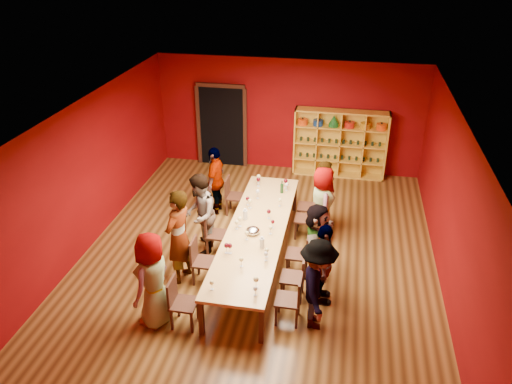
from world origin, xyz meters
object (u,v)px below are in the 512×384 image
(chair_person_right_2, at_px, (302,252))
(person_right_2, at_px, (316,241))
(person_left_1, at_px, (179,237))
(chair_person_left_2, at_px, (213,231))
(person_left_0, at_px, (153,280))
(chair_person_left_4, at_px, (232,194))
(person_right_3, at_px, (322,204))
(wine_bottle, at_px, (282,188))
(chair_person_right_0, at_px, (293,297))
(person_right_0, at_px, (317,285))
(person_right_1, at_px, (323,265))
(person_left_4, at_px, (216,180))
(person_right_4, at_px, (326,194))
(chair_person_left_1, at_px, (200,258))
(shelving_unit, at_px, (340,140))
(chair_person_right_4, at_px, (311,204))
(tasting_table, at_px, (257,231))
(chair_person_right_3, at_px, (309,216))
(chair_person_left_0, at_px, (179,300))
(chair_person_right_1, at_px, (297,275))
(person_left_2, at_px, (200,215))
(spittoon_bowl, at_px, (253,231))

(chair_person_right_2, height_order, person_right_2, person_right_2)
(person_left_1, relative_size, chair_person_left_2, 2.08)
(person_left_0, relative_size, chair_person_left_4, 1.90)
(person_right_3, relative_size, wine_bottle, 5.64)
(person_left_1, height_order, chair_person_right_0, person_left_1)
(person_right_0, distance_m, person_right_1, 0.61)
(person_left_4, bearing_deg, person_right_4, 88.81)
(chair_person_left_1, relative_size, person_right_3, 0.54)
(shelving_unit, bearing_deg, person_left_4, -136.59)
(chair_person_left_1, xyz_separation_m, wine_bottle, (1.17, 2.37, 0.37))
(person_right_2, distance_m, chair_person_right_4, 1.89)
(person_left_1, xyz_separation_m, person_right_2, (2.45, 0.57, -0.16))
(tasting_table, height_order, person_left_4, person_left_4)
(person_left_0, distance_m, person_right_2, 3.05)
(chair_person_right_3, distance_m, person_right_3, 0.42)
(chair_person_left_1, bearing_deg, chair_person_left_0, -90.00)
(shelving_unit, distance_m, chair_person_right_3, 3.31)
(chair_person_right_0, height_order, chair_person_right_1, same)
(chair_person_left_1, height_order, person_left_2, person_left_2)
(chair_person_left_2, xyz_separation_m, chair_person_right_2, (1.82, -0.38, 0.00))
(person_right_2, bearing_deg, chair_person_right_2, 96.03)
(person_left_2, relative_size, wine_bottle, 5.87)
(chair_person_left_0, distance_m, person_left_4, 3.80)
(person_right_0, height_order, chair_person_right_3, person_right_0)
(chair_person_left_0, relative_size, chair_person_right_4, 1.00)
(person_right_4, bearing_deg, person_left_2, 121.37)
(chair_person_left_1, height_order, chair_person_right_1, same)
(person_left_4, bearing_deg, person_right_3, 76.93)
(chair_person_right_1, distance_m, person_right_3, 2.10)
(chair_person_left_0, bearing_deg, chair_person_right_0, 12.92)
(chair_person_right_3, bearing_deg, wine_bottle, 143.67)
(chair_person_left_1, xyz_separation_m, person_left_1, (-0.38, 0.00, 0.43))
(chair_person_left_1, bearing_deg, person_left_2, 105.60)
(chair_person_left_2, relative_size, chair_person_left_4, 1.00)
(chair_person_left_2, height_order, person_right_2, person_right_2)
(person_right_3, height_order, person_right_4, person_right_3)
(chair_person_left_2, height_order, person_right_1, person_right_1)
(wine_bottle, bearing_deg, person_right_4, 2.90)
(person_right_1, bearing_deg, shelving_unit, -7.77)
(person_left_4, bearing_deg, wine_bottle, 84.72)
(chair_person_left_1, xyz_separation_m, person_left_2, (-0.27, 0.95, 0.36))
(person_right_1, distance_m, spittoon_bowl, 1.59)
(wine_bottle, bearing_deg, person_right_3, -27.63)
(person_right_3, bearing_deg, tasting_table, 117.50)
(tasting_table, distance_m, person_left_0, 2.40)
(person_right_2, distance_m, chair_person_right_3, 1.38)
(spittoon_bowl, bearing_deg, chair_person_right_2, -3.61)
(chair_person_right_2, bearing_deg, person_left_1, -165.50)
(person_right_4, height_order, spittoon_bowl, person_right_4)
(person_right_0, bearing_deg, spittoon_bowl, 38.19)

